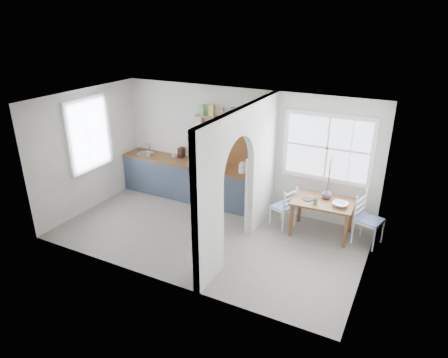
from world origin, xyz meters
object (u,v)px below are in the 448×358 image
at_px(kettle, 242,167).
at_px(chair_right, 369,220).
at_px(dining_table, 321,217).
at_px(vase, 327,193).
at_px(chair_left, 283,206).

bearing_deg(kettle, chair_right, -3.80).
xyz_separation_m(dining_table, vase, (0.03, 0.15, 0.46)).
distance_m(chair_right, vase, 0.91).
relative_size(dining_table, kettle, 4.95).
distance_m(dining_table, kettle, 1.91).
distance_m(chair_right, kettle, 2.70).
bearing_deg(vase, kettle, 178.77).
relative_size(chair_right, kettle, 4.27).
distance_m(chair_left, kettle, 1.19).
xyz_separation_m(chair_right, vase, (-0.84, 0.09, 0.32)).
xyz_separation_m(dining_table, kettle, (-1.78, 0.19, 0.66)).
xyz_separation_m(chair_left, kettle, (-1.01, 0.21, 0.59)).
bearing_deg(vase, dining_table, -99.94).
distance_m(chair_left, vase, 0.91).
bearing_deg(chair_right, dining_table, 108.36).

